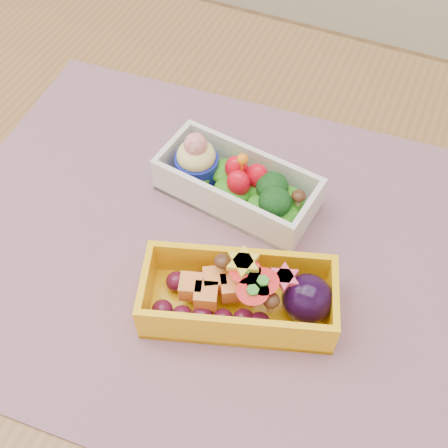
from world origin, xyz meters
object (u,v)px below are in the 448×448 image
at_px(bento_yellow, 243,296).
at_px(table, 209,298).
at_px(bento_white, 236,184).
at_px(placemat, 215,248).

bearing_deg(bento_yellow, table, 121.49).
bearing_deg(bento_white, bento_yellow, -56.95).
distance_m(placemat, bento_yellow, 0.08).
bearing_deg(table, bento_yellow, -39.96).
height_order(table, bento_white, bento_white).
height_order(table, placemat, placemat).
bearing_deg(placemat, table, -143.21).
xyz_separation_m(placemat, bento_yellow, (0.05, -0.05, 0.03)).
relative_size(placemat, bento_yellow, 2.99).
bearing_deg(placemat, bento_white, 95.04).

